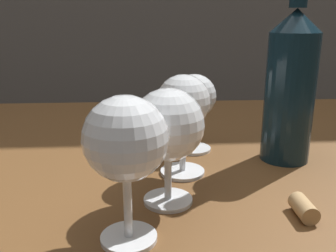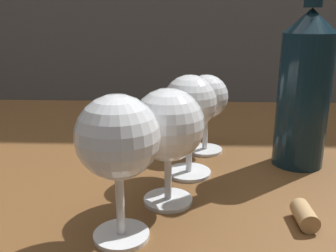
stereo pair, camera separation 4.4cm
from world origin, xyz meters
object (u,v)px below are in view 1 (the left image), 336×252
wine_glass_white (126,141)px  wine_glass_amber (168,127)px  wine_glass_merlot (194,98)px  cork (304,208)px  wine_bottle (290,84)px  wine_glass_pinot (183,105)px

wine_glass_white → wine_glass_amber: bearing=59.9°
wine_glass_merlot → cork: 0.27m
wine_glass_white → wine_glass_merlot: (0.10, 0.27, -0.02)m
wine_glass_amber → cork: bearing=-16.4°
wine_glass_white → wine_glass_amber: (0.05, 0.08, -0.01)m
wine_glass_white → wine_bottle: 0.33m
wine_glass_amber → wine_bottle: (0.20, 0.14, 0.03)m
wine_glass_amber → wine_bottle: wine_bottle is taller
wine_glass_pinot → cork: size_ratio=3.54×
wine_bottle → wine_glass_amber: bearing=-145.8°
wine_glass_white → wine_bottle: size_ratio=0.49×
cork → wine_bottle: bearing=76.4°
wine_glass_white → wine_glass_pinot: size_ratio=1.04×
wine_glass_amber → cork: (0.16, -0.05, -0.09)m
wine_glass_pinot → wine_glass_merlot: size_ratio=1.11×
wine_glass_amber → wine_glass_pinot: 0.09m
wine_glass_white → wine_glass_pinot: (0.07, 0.17, -0.00)m
wine_glass_amber → wine_glass_pinot: bearing=72.8°
wine_glass_pinot → cork: (0.13, -0.13, -0.09)m
wine_glass_pinot → wine_glass_merlot: bearing=74.2°
wine_bottle → wine_glass_merlot: bearing=159.2°
wine_glass_merlot → wine_glass_amber: bearing=-106.5°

